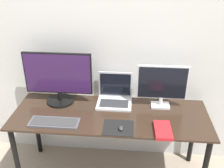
{
  "coord_description": "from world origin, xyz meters",
  "views": [
    {
      "loc": [
        0.19,
        -1.63,
        1.99
      ],
      "look_at": [
        0.01,
        0.41,
        0.96
      ],
      "focal_mm": 42.0,
      "sensor_mm": 36.0,
      "label": 1
    }
  ],
  "objects_px": {
    "monitor_left": "(58,78)",
    "keyboard": "(54,122)",
    "mouse": "(121,128)",
    "book": "(163,130)",
    "monitor_right": "(162,85)",
    "laptop": "(115,95)"
  },
  "relations": [
    {
      "from": "keyboard",
      "to": "book",
      "type": "height_order",
      "value": "book"
    },
    {
      "from": "keyboard",
      "to": "monitor_right",
      "type": "bearing_deg",
      "value": 21.51
    },
    {
      "from": "mouse",
      "to": "monitor_right",
      "type": "bearing_deg",
      "value": 49.64
    },
    {
      "from": "monitor_left",
      "to": "mouse",
      "type": "relative_size",
      "value": 10.9
    },
    {
      "from": "monitor_left",
      "to": "keyboard",
      "type": "xyz_separation_m",
      "value": [
        0.04,
        -0.36,
        -0.24
      ]
    },
    {
      "from": "monitor_right",
      "to": "keyboard",
      "type": "height_order",
      "value": "monitor_right"
    },
    {
      "from": "laptop",
      "to": "keyboard",
      "type": "xyz_separation_m",
      "value": [
        -0.47,
        -0.41,
        -0.06
      ]
    },
    {
      "from": "keyboard",
      "to": "book",
      "type": "distance_m",
      "value": 0.9
    },
    {
      "from": "monitor_left",
      "to": "keyboard",
      "type": "relative_size",
      "value": 1.5
    },
    {
      "from": "laptop",
      "to": "mouse",
      "type": "distance_m",
      "value": 0.46
    },
    {
      "from": "monitor_left",
      "to": "keyboard",
      "type": "distance_m",
      "value": 0.43
    },
    {
      "from": "keyboard",
      "to": "mouse",
      "type": "xyz_separation_m",
      "value": [
        0.56,
        -0.04,
        0.01
      ]
    },
    {
      "from": "monitor_right",
      "to": "laptop",
      "type": "xyz_separation_m",
      "value": [
        -0.43,
        0.05,
        -0.16
      ]
    },
    {
      "from": "monitor_left",
      "to": "laptop",
      "type": "height_order",
      "value": "monitor_left"
    },
    {
      "from": "mouse",
      "to": "book",
      "type": "height_order",
      "value": "mouse"
    },
    {
      "from": "laptop",
      "to": "monitor_left",
      "type": "bearing_deg",
      "value": -174.27
    },
    {
      "from": "monitor_left",
      "to": "book",
      "type": "height_order",
      "value": "monitor_left"
    },
    {
      "from": "monitor_right",
      "to": "keyboard",
      "type": "xyz_separation_m",
      "value": [
        -0.9,
        -0.36,
        -0.21
      ]
    },
    {
      "from": "book",
      "to": "monitor_right",
      "type": "bearing_deg",
      "value": 88.98
    },
    {
      "from": "monitor_left",
      "to": "monitor_right",
      "type": "distance_m",
      "value": 0.95
    },
    {
      "from": "mouse",
      "to": "book",
      "type": "bearing_deg",
      "value": 1.74
    },
    {
      "from": "monitor_right",
      "to": "keyboard",
      "type": "bearing_deg",
      "value": -158.49
    }
  ]
}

